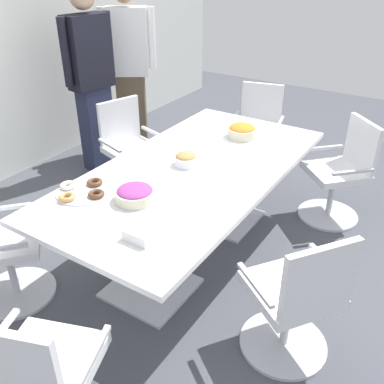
# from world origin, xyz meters

# --- Properties ---
(ground_plane) EXTENTS (10.00, 10.00, 0.01)m
(ground_plane) POSITION_xyz_m (0.00, 0.00, -0.01)
(ground_plane) COLOR #4C4F56
(conference_table) EXTENTS (2.40, 1.20, 0.75)m
(conference_table) POSITION_xyz_m (0.00, 0.00, 0.63)
(conference_table) COLOR white
(conference_table) RESTS_ON ground
(office_chair_0) EXTENTS (0.76, 0.76, 0.91)m
(office_chair_0) POSITION_xyz_m (1.15, -0.82, 0.41)
(office_chair_0) COLOR silver
(office_chair_0) RESTS_ON ground
(office_chair_1) EXTENTS (0.65, 0.65, 0.91)m
(office_chair_1) POSITION_xyz_m (1.67, 0.23, 0.41)
(office_chair_1) COLOR silver
(office_chair_1) RESTS_ON ground
(office_chair_2) EXTENTS (0.67, 0.67, 0.91)m
(office_chair_2) POSITION_xyz_m (0.52, 1.05, 0.41)
(office_chair_2) COLOR silver
(office_chair_2) RESTS_ON ground
(office_chair_4) EXTENTS (0.69, 0.69, 0.91)m
(office_chair_4) POSITION_xyz_m (-1.66, -0.24, 0.41)
(office_chair_4) COLOR silver
(office_chair_4) RESTS_ON ground
(office_chair_5) EXTENTS (0.75, 0.75, 0.91)m
(office_chair_5) POSITION_xyz_m (-0.54, -1.04, 0.41)
(office_chair_5) COLOR silver
(office_chair_5) RESTS_ON ground
(person_standing_1) EXTENTS (0.62, 0.28, 1.88)m
(person_standing_1) POSITION_xyz_m (0.76, 1.71, 0.99)
(person_standing_1) COLOR #232842
(person_standing_1) RESTS_ON ground
(person_standing_2) EXTENTS (0.43, 0.55, 1.89)m
(person_standing_2) POSITION_xyz_m (1.36, 1.71, 1.00)
(person_standing_2) COLOR brown
(person_standing_2) RESTS_ON ground
(snack_bowl_cookies) EXTENTS (0.17, 0.17, 0.10)m
(snack_bowl_cookies) POSITION_xyz_m (0.02, 0.07, 0.80)
(snack_bowl_cookies) COLOR white
(snack_bowl_cookies) RESTS_ON conference_table
(snack_bowl_candy_mix) EXTENTS (0.26, 0.26, 0.10)m
(snack_bowl_candy_mix) POSITION_xyz_m (-0.58, 0.06, 0.80)
(snack_bowl_candy_mix) COLOR beige
(snack_bowl_candy_mix) RESTS_ON conference_table
(snack_bowl_chips_orange) EXTENTS (0.25, 0.25, 0.12)m
(snack_bowl_chips_orange) POSITION_xyz_m (0.73, -0.04, 0.81)
(snack_bowl_chips_orange) COLOR beige
(snack_bowl_chips_orange) RESTS_ON conference_table
(donut_platter) EXTENTS (0.35, 0.35, 0.04)m
(donut_platter) POSITION_xyz_m (-0.70, 0.42, 0.77)
(donut_platter) COLOR white
(donut_platter) RESTS_ON conference_table
(napkin_pile) EXTENTS (0.17, 0.17, 0.07)m
(napkin_pile) POSITION_xyz_m (-0.87, -0.23, 0.78)
(napkin_pile) COLOR white
(napkin_pile) RESTS_ON conference_table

